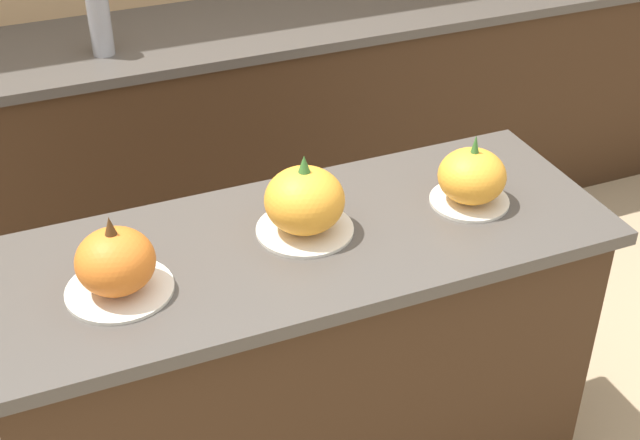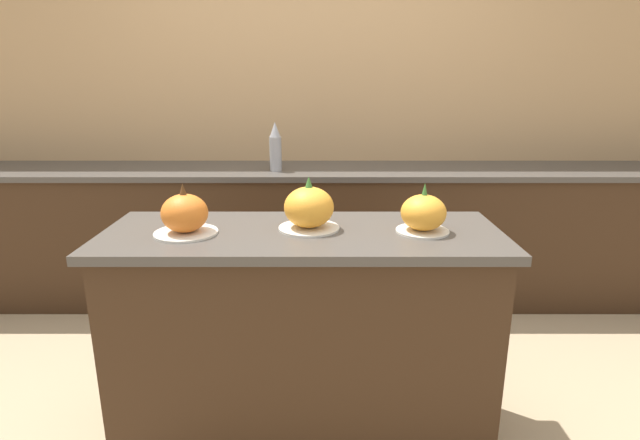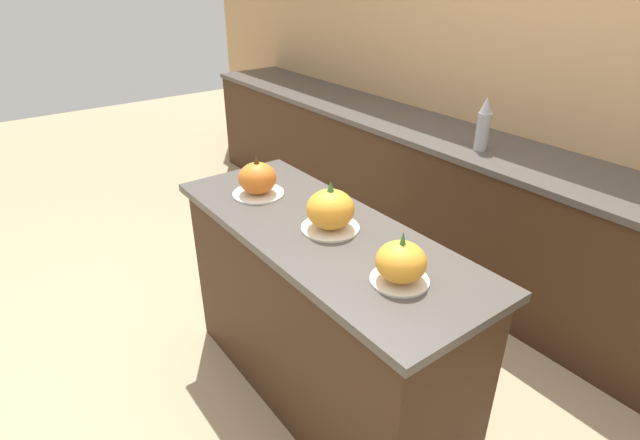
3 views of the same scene
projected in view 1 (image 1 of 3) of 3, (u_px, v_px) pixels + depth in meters
name	position (u px, v px, depth m)	size (l,w,h in m)	color
kitchen_island	(301.00, 377.00, 2.32)	(1.50, 0.56, 0.89)	#382314
back_counter	(170.00, 146.00, 3.37)	(6.00, 0.60, 0.89)	#382314
pumpkin_cake_left	(116.00, 264.00, 1.88)	(0.23, 0.23, 0.19)	silver
pumpkin_cake_center	(305.00, 202.00, 2.07)	(0.23, 0.23, 0.20)	silver
pumpkin_cake_right	(472.00, 178.00, 2.18)	(0.20, 0.20, 0.19)	silver
bottle_tall	(98.00, 13.00, 2.91)	(0.07, 0.07, 0.30)	#99999E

